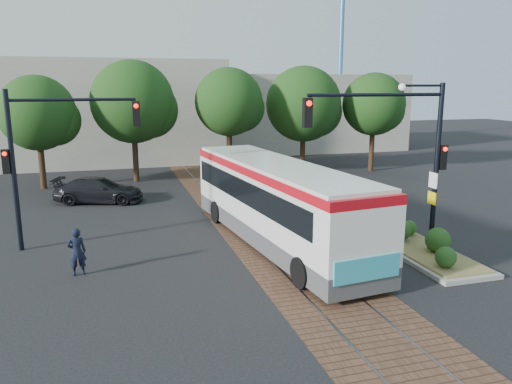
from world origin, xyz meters
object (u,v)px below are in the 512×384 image
(city_bus, at_px, (276,199))
(traffic_island, at_px, (425,247))
(signal_pole_main, at_px, (408,143))
(officer, at_px, (77,252))
(parked_car, at_px, (99,190))
(signal_pole_left, at_px, (45,148))

(city_bus, distance_m, traffic_island, 5.80)
(signal_pole_main, distance_m, officer, 11.75)
(traffic_island, bearing_deg, officer, 172.49)
(signal_pole_main, height_order, parked_car, signal_pole_main)
(signal_pole_main, distance_m, parked_car, 16.47)
(city_bus, bearing_deg, officer, -176.12)
(city_bus, relative_size, signal_pole_left, 2.04)
(traffic_island, height_order, officer, officer)
(officer, bearing_deg, parked_car, -101.04)
(traffic_island, relative_size, signal_pole_main, 0.87)
(city_bus, distance_m, officer, 7.52)
(city_bus, height_order, signal_pole_left, signal_pole_left)
(traffic_island, height_order, signal_pole_left, signal_pole_left)
(signal_pole_left, bearing_deg, traffic_island, -20.36)
(signal_pole_main, bearing_deg, city_bus, 143.25)
(traffic_island, xyz_separation_m, signal_pole_main, (-0.96, 0.09, 3.83))
(city_bus, height_order, signal_pole_main, signal_pole_main)
(city_bus, height_order, parked_car, city_bus)
(city_bus, relative_size, officer, 7.62)
(traffic_island, relative_size, parked_car, 1.13)
(officer, relative_size, parked_car, 0.35)
(city_bus, bearing_deg, traffic_island, -38.19)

